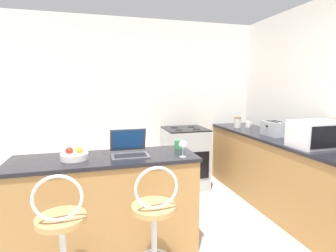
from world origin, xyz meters
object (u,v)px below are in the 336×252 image
bar_stool_near (62,246)px  laptop (129,148)px  storage_jar (238,122)px  mug_white (248,124)px  wine_glass_tall (183,145)px  bar_stool_far (155,232)px  mug_green (179,144)px  microwave (316,134)px  toaster (274,129)px  fruit_bowl (75,155)px  stove_range (185,158)px

bar_stool_near → laptop: size_ratio=2.97×
storage_jar → mug_white: bearing=-6.4°
wine_glass_tall → mug_white: bearing=41.8°
bar_stool_far → mug_green: mug_green is taller
mug_green → microwave: bearing=-13.5°
bar_stool_far → wine_glass_tall: size_ratio=6.70×
microwave → toaster: 0.68m
bar_stool_near → toaster: size_ratio=3.34×
toaster → mug_green: (-1.43, -0.34, -0.05)m
mug_white → storage_jar: storage_jar is taller
bar_stool_far → mug_green: (0.43, 0.74, 0.50)m
fruit_bowl → wine_glass_tall: bearing=-10.9°
microwave → fruit_bowl: bearing=175.4°
laptop → wine_glass_tall: bearing=-24.7°
mug_white → mug_green: bearing=-144.5°
bar_stool_near → toaster: toaster is taller
mug_white → laptop: bearing=-149.8°
toaster → mug_white: toaster is taller
stove_range → fruit_bowl: fruit_bowl is taller
toaster → bar_stool_far: bearing=-149.8°
wine_glass_tall → fruit_bowl: wine_glass_tall is taller
stove_range → storage_jar: 1.00m
stove_range → wine_glass_tall: wine_glass_tall is taller
wine_glass_tall → fruit_bowl: 0.97m
mug_green → storage_jar: bearing=39.5°
bar_stool_far → fruit_bowl: 0.97m
toaster → wine_glass_tall: 1.64m
storage_jar → microwave: bearing=-86.5°
bar_stool_near → wine_glass_tall: 1.23m
mug_white → microwave: bearing=-93.6°
bar_stool_far → storage_jar: storage_jar is taller
bar_stool_far → bar_stool_near: bearing=180.0°
bar_stool_far → stove_range: 2.18m
bar_stool_far → laptop: bearing=99.4°
microwave → fruit_bowl: (-2.43, 0.20, -0.11)m
wine_glass_tall → microwave: bearing=-0.5°
laptop → toaster: size_ratio=1.12×
bar_stool_near → wine_glass_tall: bearing=21.9°
mug_green → mug_white: (1.50, 1.07, 0.00)m
bar_stool_near → storage_jar: (2.41, 1.83, 0.54)m
laptop → microwave: size_ratio=0.70×
laptop → storage_jar: laptop is taller
laptop → storage_jar: (1.85, 1.20, 0.03)m
fruit_bowl → laptop: bearing=3.5°
laptop → bar_stool_near: bearing=-131.6°
fruit_bowl → mug_white: 2.80m
bar_stool_near → toaster: (2.51, 1.08, 0.55)m
fruit_bowl → storage_jar: bearing=27.8°
mug_white → fruit_bowl: bearing=-154.3°
wine_glass_tall → bar_stool_far: bearing=-131.5°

